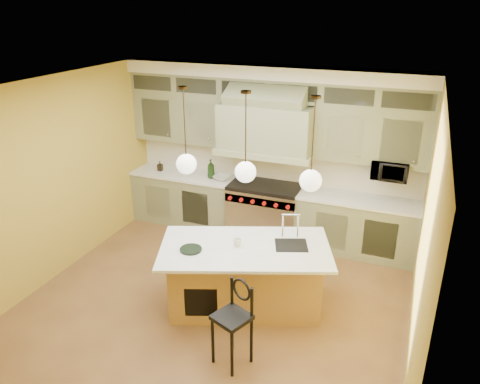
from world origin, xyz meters
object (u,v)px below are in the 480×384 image
at_px(range, 265,210).
at_px(counter_stool, 234,319).
at_px(kitchen_island, 245,275).
at_px(microwave, 390,170).

distance_m(range, counter_stool, 3.12).
height_order(kitchen_island, microwave, microwave).
relative_size(kitchen_island, counter_stool, 2.35).
distance_m(counter_stool, microwave, 3.52).
bearing_deg(range, kitchen_island, -78.58).
height_order(range, counter_stool, counter_stool).
bearing_deg(range, counter_stool, -77.72).
distance_m(range, kitchen_island, 2.05).
height_order(range, microwave, microwave).
height_order(kitchen_island, counter_stool, kitchen_island).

